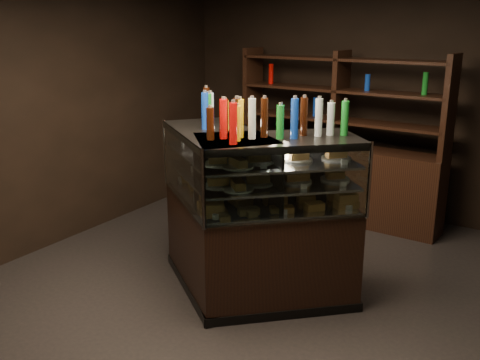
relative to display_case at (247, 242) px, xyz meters
The scene contains 6 objects.
ground 0.55m from the display_case, 52.87° to the left, with size 5.00×5.00×0.00m, color black.
room_shell 1.48m from the display_case, 52.87° to the left, with size 5.02×5.02×3.01m.
display_case is the anchor object (origin of this frame).
food_display 0.61m from the display_case, 87.58° to the right, with size 1.61×0.93×0.44m.
bottles_top 1.09m from the display_case, 92.42° to the left, with size 1.44×0.79×0.30m.
back_shelving 2.26m from the display_case, 92.50° to the left, with size 2.54×0.57×2.00m.
Camera 1 is at (2.04, -3.85, 2.28)m, focal length 40.00 mm.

